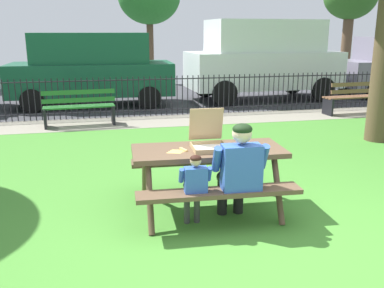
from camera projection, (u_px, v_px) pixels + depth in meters
name	position (u px, v px, depth m)	size (l,w,h in m)	color
ground	(230.00, 191.00, 5.85)	(28.00, 11.06, 0.02)	#43842F
cobblestone_walkway	(171.00, 121.00, 10.41)	(28.00, 1.40, 0.01)	gray
street_asphalt	(151.00, 97.00, 14.15)	(28.00, 6.53, 0.01)	#38383D
picnic_table_foreground	(208.00, 162.00, 5.10)	(1.86, 1.56, 0.79)	brown
pizza_box_open	(208.00, 139.00, 5.07)	(0.43, 0.49, 0.46)	tan
pizza_slice_on_table	(178.00, 151.00, 4.94)	(0.24, 0.20, 0.02)	#EDC05A
adult_at_table	(239.00, 169.00, 4.65)	(0.62, 0.60, 1.19)	black
child_at_table	(195.00, 184.00, 4.58)	(0.36, 0.35, 0.87)	#3D3D3D
iron_fence_streetside	(166.00, 95.00, 10.94)	(20.61, 0.03, 1.02)	black
park_bench_center	(79.00, 108.00, 9.73)	(1.63, 0.58, 0.85)	#256929
park_bench_right	(354.00, 98.00, 11.18)	(1.62, 0.56, 0.85)	brown
parked_car_center	(92.00, 68.00, 12.26)	(4.65, 2.05, 2.08)	#145134
parked_car_right	(263.00, 58.00, 13.29)	(4.78, 2.25, 2.46)	silver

